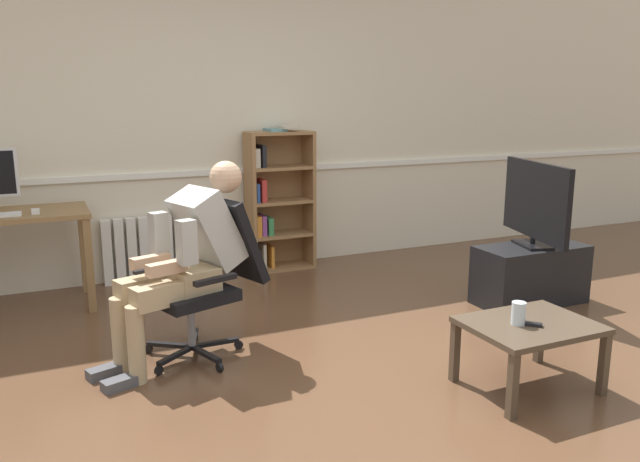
# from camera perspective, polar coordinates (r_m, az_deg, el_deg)

# --- Properties ---
(ground_plane) EXTENTS (18.00, 18.00, 0.00)m
(ground_plane) POSITION_cam_1_polar(r_m,az_deg,el_deg) (3.73, 3.42, -13.36)
(ground_plane) COLOR brown
(back_wall) EXTENTS (12.00, 0.13, 2.70)m
(back_wall) POSITION_cam_1_polar(r_m,az_deg,el_deg) (5.84, -8.83, 9.55)
(back_wall) COLOR beige
(back_wall) RESTS_ON ground_plane
(computer_mouse) EXTENTS (0.06, 0.10, 0.03)m
(computer_mouse) POSITION_cam_1_polar(r_m,az_deg,el_deg) (5.06, -24.29, 1.63)
(computer_mouse) COLOR white
(computer_mouse) RESTS_ON computer_desk
(bookshelf) EXTENTS (0.61, 0.29, 1.33)m
(bookshelf) POSITION_cam_1_polar(r_m,az_deg,el_deg) (5.85, -4.01, 2.71)
(bookshelf) COLOR olive
(bookshelf) RESTS_ON ground_plane
(radiator) EXTENTS (0.90, 0.08, 0.57)m
(radiator) POSITION_cam_1_polar(r_m,az_deg,el_deg) (5.74, -14.58, -1.49)
(radiator) COLOR white
(radiator) RESTS_ON ground_plane
(office_chair) EXTENTS (0.80, 0.67, 0.98)m
(office_chair) POSITION_cam_1_polar(r_m,az_deg,el_deg) (4.01, -9.91, -3.63)
(office_chair) COLOR black
(office_chair) RESTS_ON ground_plane
(person_seated) EXTENTS (1.02, 0.60, 1.21)m
(person_seated) POSITION_cam_1_polar(r_m,az_deg,el_deg) (3.90, -12.09, -2.34)
(person_seated) COLOR tan
(person_seated) RESTS_ON ground_plane
(tv_stand) EXTENTS (0.87, 0.41, 0.46)m
(tv_stand) POSITION_cam_1_polar(r_m,az_deg,el_deg) (5.22, 18.44, -3.74)
(tv_stand) COLOR black
(tv_stand) RESTS_ON ground_plane
(tv_screen) EXTENTS (0.28, 0.91, 0.65)m
(tv_screen) POSITION_cam_1_polar(r_m,az_deg,el_deg) (5.09, 18.89, 2.44)
(tv_screen) COLOR black
(tv_screen) RESTS_ON tv_stand
(coffee_table) EXTENTS (0.69, 0.54, 0.39)m
(coffee_table) POSITION_cam_1_polar(r_m,az_deg,el_deg) (3.71, 18.39, -8.59)
(coffee_table) COLOR #4C3D2D
(coffee_table) RESTS_ON ground_plane
(drinking_glass) EXTENTS (0.08, 0.08, 0.13)m
(drinking_glass) POSITION_cam_1_polar(r_m,az_deg,el_deg) (3.62, 17.48, -7.10)
(drinking_glass) COLOR silver
(drinking_glass) RESTS_ON coffee_table
(spare_remote) EXTENTS (0.13, 0.13, 0.02)m
(spare_remote) POSITION_cam_1_polar(r_m,az_deg,el_deg) (3.64, 18.25, -7.95)
(spare_remote) COLOR black
(spare_remote) RESTS_ON coffee_table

